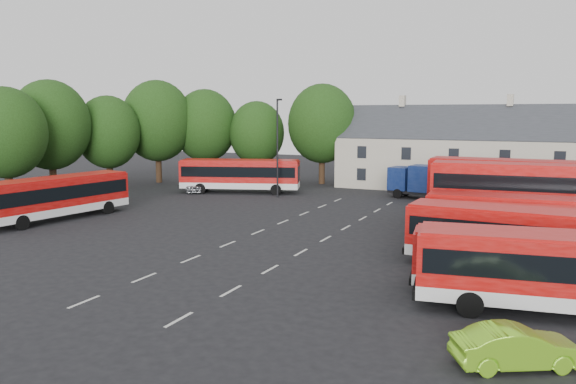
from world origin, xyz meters
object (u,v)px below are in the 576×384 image
object	(u,v)px
silver_car	(196,185)
lamppost	(278,145)
bus_west	(57,194)
box_truck	(429,181)
lime_car	(517,347)
bus_dd_south	(521,194)
bus_row_a	(570,268)

from	to	relation	value
silver_car	lamppost	xyz separation A→B (m)	(9.50, -0.00, 4.33)
bus_west	box_truck	world-z (taller)	bus_west
lime_car	bus_dd_south	bearing A→B (deg)	-26.76
lime_car	silver_car	bearing A→B (deg)	18.16
bus_row_a	lamppost	distance (m)	34.81
bus_west	lime_car	size ratio (longest dim) A/B	2.93
bus_dd_south	box_truck	world-z (taller)	bus_dd_south
bus_row_a	box_truck	distance (m)	31.22
bus_dd_south	lamppost	distance (m)	23.85
bus_row_a	bus_west	xyz separation A→B (m)	(-35.01, 6.51, -0.02)
bus_dd_south	box_truck	size ratio (longest dim) A/B	1.56
box_truck	lime_car	bearing A→B (deg)	-65.19
bus_row_a	lamppost	size ratio (longest dim) A/B	1.28
bus_west	silver_car	size ratio (longest dim) A/B	2.73
bus_dd_south	lime_car	size ratio (longest dim) A/B	2.91
bus_row_a	lamppost	bearing A→B (deg)	126.88
bus_west	box_truck	bearing A→B (deg)	-39.31
bus_dd_south	lime_car	distance (m)	21.87
bus_dd_south	lime_car	xyz separation A→B (m)	(0.99, -21.75, -2.06)
bus_dd_south	bus_west	world-z (taller)	bus_dd_south
bus_dd_south	lamppost	xyz separation A→B (m)	(-22.26, 8.23, 2.34)
bus_dd_south	lamppost	world-z (taller)	lamppost
lamppost	silver_car	bearing A→B (deg)	179.98
bus_row_a	lime_car	distance (m)	6.17
lime_car	lamppost	world-z (taller)	lamppost
bus_row_a	silver_car	size ratio (longest dim) A/B	2.77
bus_west	lamppost	bearing A→B (deg)	-22.79
silver_car	lime_car	bearing A→B (deg)	-68.92
bus_dd_south	silver_car	distance (m)	32.87
bus_dd_south	silver_car	size ratio (longest dim) A/B	2.71
silver_car	lamppost	size ratio (longest dim) A/B	0.46
bus_row_a	lamppost	xyz separation A→B (m)	(-24.86, 24.17, 3.06)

